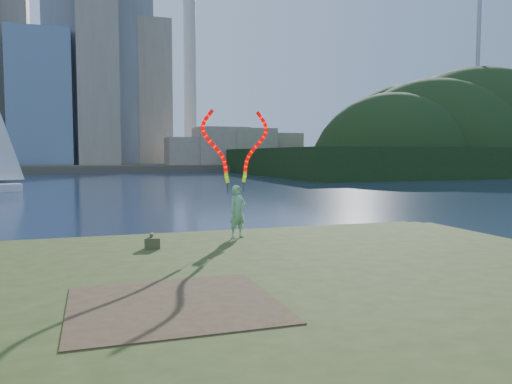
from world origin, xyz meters
name	(u,v)px	position (x,y,z in m)	size (l,w,h in m)	color
ground	(248,290)	(0.00, 0.00, 0.00)	(320.00, 320.00, 0.00)	#18243C
grassy_knoll	(284,304)	(0.00, -2.30, 0.34)	(20.00, 18.00, 0.80)	#354418
dirt_patch	(174,304)	(-2.20, -3.20, 0.81)	(3.20, 3.00, 0.02)	#47331E
far_shore	(110,167)	(0.00, 95.00, 0.60)	(320.00, 40.00, 1.20)	#494435
wooded_hill	(472,171)	(59.57, 59.96, 0.16)	(78.00, 50.00, 63.00)	black
woman_with_ribbons	(237,187)	(0.46, 2.51, 2.24)	(1.82, 0.85, 3.88)	#187C1E
canvas_bag	(152,243)	(-1.99, 1.62, 0.95)	(0.42, 0.47, 0.36)	#464B2A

